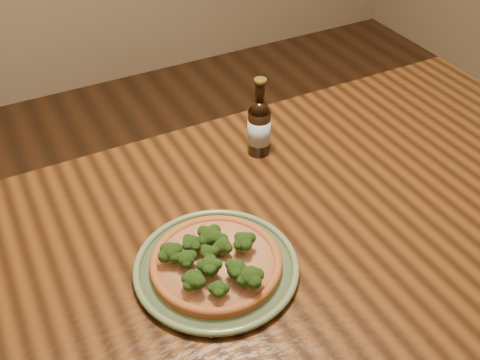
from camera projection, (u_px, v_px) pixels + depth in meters
name	position (u px, v px, depth m)	size (l,w,h in m)	color
table	(304.00, 248.00, 1.28)	(1.60, 0.90, 0.75)	#48270F
plate	(216.00, 267.00, 1.10)	(0.33, 0.33, 0.02)	#5D724E
pizza	(215.00, 262.00, 1.09)	(0.26, 0.26, 0.07)	#A15624
beer_bottle	(259.00, 127.00, 1.37)	(0.06, 0.06, 0.21)	black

